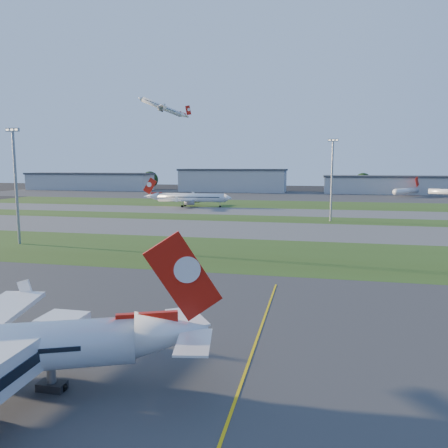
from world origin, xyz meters
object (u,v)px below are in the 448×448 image
(airliner_taxiing, at_px, (190,198))
(light_mast_centre, at_px, (332,174))
(light_mast_west, at_px, (16,178))
(mini_jet_near, at_px, (406,191))

(airliner_taxiing, distance_m, light_mast_centre, 68.53)
(airliner_taxiing, bearing_deg, light_mast_west, 78.77)
(mini_jet_near, distance_m, light_mast_centre, 130.49)
(mini_jet_near, distance_m, light_mast_west, 212.19)
(mini_jet_near, height_order, light_mast_centre, light_mast_centre)
(light_mast_centre, bearing_deg, light_mast_west, -141.34)
(airliner_taxiing, xyz_separation_m, light_mast_west, (-13.01, -92.45, 10.92))
(airliner_taxiing, xyz_separation_m, mini_jet_near, (102.04, 85.48, -0.61))
(airliner_taxiing, relative_size, mini_jet_near, 1.47)
(mini_jet_near, xyz_separation_m, light_mast_west, (-115.04, -177.93, 11.53))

